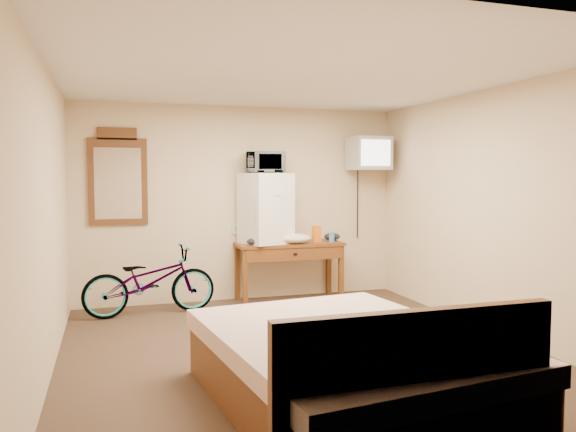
{
  "coord_description": "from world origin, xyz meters",
  "views": [
    {
      "loc": [
        -1.63,
        -4.82,
        1.6
      ],
      "look_at": [
        0.14,
        0.72,
        1.19
      ],
      "focal_mm": 35.0,
      "sensor_mm": 36.0,
      "label": 1
    }
  ],
  "objects_px": {
    "bed": "(350,368)",
    "crt_television": "(369,154)",
    "desk": "(290,252)",
    "mini_fridge": "(266,208)",
    "bicycle": "(150,281)",
    "blue_cup": "(332,237)",
    "wall_mirror": "(118,178)",
    "microwave": "(265,162)"
  },
  "relations": [
    {
      "from": "bed",
      "to": "crt_television",
      "type": "bearing_deg",
      "value": 62.44
    },
    {
      "from": "desk",
      "to": "bed",
      "type": "xyz_separation_m",
      "value": [
        -0.66,
        -3.37,
        -0.34
      ]
    },
    {
      "from": "desk",
      "to": "mini_fridge",
      "type": "height_order",
      "value": "mini_fridge"
    },
    {
      "from": "bicycle",
      "to": "blue_cup",
      "type": "bearing_deg",
      "value": -91.32
    },
    {
      "from": "bicycle",
      "to": "crt_television",
      "type": "bearing_deg",
      "value": -90.74
    },
    {
      "from": "bed",
      "to": "wall_mirror",
      "type": "bearing_deg",
      "value": 111.62
    },
    {
      "from": "wall_mirror",
      "to": "microwave",
      "type": "bearing_deg",
      "value": -6.71
    },
    {
      "from": "bed",
      "to": "desk",
      "type": "bearing_deg",
      "value": 78.94
    },
    {
      "from": "wall_mirror",
      "to": "bicycle",
      "type": "distance_m",
      "value": 1.33
    },
    {
      "from": "blue_cup",
      "to": "bed",
      "type": "relative_size",
      "value": 0.05
    },
    {
      "from": "microwave",
      "to": "bed",
      "type": "height_order",
      "value": "microwave"
    },
    {
      "from": "bicycle",
      "to": "bed",
      "type": "bearing_deg",
      "value": -166.04
    },
    {
      "from": "bicycle",
      "to": "mini_fridge",
      "type": "bearing_deg",
      "value": -84.52
    },
    {
      "from": "desk",
      "to": "bed",
      "type": "bearing_deg",
      "value": -101.06
    },
    {
      "from": "mini_fridge",
      "to": "wall_mirror",
      "type": "distance_m",
      "value": 1.85
    },
    {
      "from": "microwave",
      "to": "crt_television",
      "type": "xyz_separation_m",
      "value": [
        1.42,
        -0.04,
        0.13
      ]
    },
    {
      "from": "crt_television",
      "to": "wall_mirror",
      "type": "height_order",
      "value": "wall_mirror"
    },
    {
      "from": "desk",
      "to": "crt_television",
      "type": "bearing_deg",
      "value": 1.11
    },
    {
      "from": "desk",
      "to": "blue_cup",
      "type": "xyz_separation_m",
      "value": [
        0.56,
        -0.05,
        0.18
      ]
    },
    {
      "from": "desk",
      "to": "crt_television",
      "type": "distance_m",
      "value": 1.69
    },
    {
      "from": "crt_television",
      "to": "bicycle",
      "type": "height_order",
      "value": "crt_television"
    },
    {
      "from": "blue_cup",
      "to": "bed",
      "type": "height_order",
      "value": "bed"
    },
    {
      "from": "microwave",
      "to": "bicycle",
      "type": "xyz_separation_m",
      "value": [
        -1.47,
        -0.29,
        -1.38
      ]
    },
    {
      "from": "wall_mirror",
      "to": "mini_fridge",
      "type": "bearing_deg",
      "value": -6.72
    },
    {
      "from": "mini_fridge",
      "to": "wall_mirror",
      "type": "height_order",
      "value": "wall_mirror"
    },
    {
      "from": "blue_cup",
      "to": "crt_television",
      "type": "height_order",
      "value": "crt_television"
    },
    {
      "from": "bed",
      "to": "bicycle",
      "type": "bearing_deg",
      "value": 109.63
    },
    {
      "from": "crt_television",
      "to": "bicycle",
      "type": "relative_size",
      "value": 0.4
    },
    {
      "from": "microwave",
      "to": "bicycle",
      "type": "distance_m",
      "value": 2.04
    },
    {
      "from": "desk",
      "to": "blue_cup",
      "type": "height_order",
      "value": "blue_cup"
    },
    {
      "from": "crt_television",
      "to": "blue_cup",
      "type": "bearing_deg",
      "value": -172.63
    },
    {
      "from": "microwave",
      "to": "bed",
      "type": "distance_m",
      "value": 3.75
    },
    {
      "from": "mini_fridge",
      "to": "bed",
      "type": "relative_size",
      "value": 0.37
    },
    {
      "from": "desk",
      "to": "mini_fridge",
      "type": "bearing_deg",
      "value": 168.6
    },
    {
      "from": "mini_fridge",
      "to": "bed",
      "type": "xyz_separation_m",
      "value": [
        -0.35,
        -3.43,
        -0.91
      ]
    },
    {
      "from": "microwave",
      "to": "blue_cup",
      "type": "height_order",
      "value": "microwave"
    },
    {
      "from": "microwave",
      "to": "wall_mirror",
      "type": "xyz_separation_m",
      "value": [
        -1.79,
        0.21,
        -0.2
      ]
    },
    {
      "from": "desk",
      "to": "bed",
      "type": "height_order",
      "value": "bed"
    },
    {
      "from": "desk",
      "to": "microwave",
      "type": "xyz_separation_m",
      "value": [
        -0.31,
        0.06,
        1.15
      ]
    },
    {
      "from": "microwave",
      "to": "crt_television",
      "type": "height_order",
      "value": "crt_television"
    },
    {
      "from": "desk",
      "to": "wall_mirror",
      "type": "height_order",
      "value": "wall_mirror"
    },
    {
      "from": "mini_fridge",
      "to": "bicycle",
      "type": "distance_m",
      "value": 1.7
    }
  ]
}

